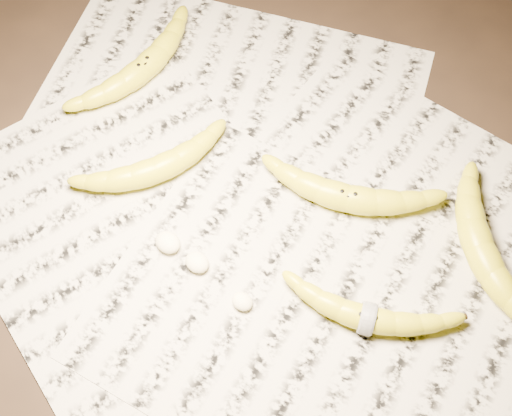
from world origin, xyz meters
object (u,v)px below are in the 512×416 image
Objects in this scene: banana_left_b at (156,168)px; banana_taped at (367,318)px; banana_center at (348,197)px; banana_upper_a at (481,249)px; banana_left_a at (143,67)px.

banana_taped is at bearing -63.06° from banana_left_b.
banana_upper_a reaches higher than banana_center.
banana_upper_a is (0.40, 0.18, 0.00)m from banana_left_b.
banana_taped is (0.12, -0.12, -0.00)m from banana_center.
banana_left_b is 0.91× the size of banana_upper_a.
banana_left_a is 1.12× the size of banana_left_b.
banana_left_b is at bearing -175.84° from banana_center.
banana_center reaches higher than banana_taped.
banana_taped is at bearing -101.62° from banana_left_a.
banana_center is at bearing -86.93° from banana_left_a.
banana_upper_a is at bearing -10.90° from banana_center.
banana_left_a is at bearing 143.15° from banana_taped.
banana_taped is 0.18m from banana_upper_a.
banana_left_a is 0.49m from banana_taped.
banana_left_b reaches higher than banana_taped.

